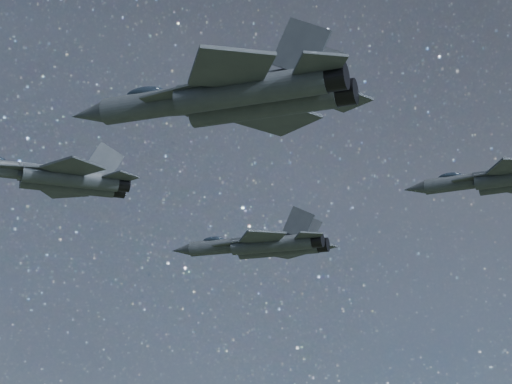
{
  "coord_description": "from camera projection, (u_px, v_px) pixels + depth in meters",
  "views": [
    {
      "loc": [
        2.78,
        -72.4,
        135.75
      ],
      "look_at": [
        -1.54,
        -1.12,
        158.35
      ],
      "focal_mm": 60.0,
      "sensor_mm": 36.0,
      "label": 1
    }
  ],
  "objects": [
    {
      "name": "jet_lead",
      "position": [
        54.0,
        177.0,
        76.44
      ],
      "size": [
        17.34,
        11.39,
        4.46
      ],
      "rotation": [
        0.0,
        0.0,
        0.42
      ],
      "color": "#2C3237"
    },
    {
      "name": "jet_left",
      "position": [
        262.0,
        245.0,
        93.06
      ],
      "size": [
        18.93,
        12.78,
        4.77
      ],
      "rotation": [
        0.0,
        0.0,
        -0.29
      ],
      "color": "#2C3237"
    },
    {
      "name": "jet_right",
      "position": [
        233.0,
        96.0,
        52.83
      ],
      "size": [
        19.96,
        13.48,
        5.03
      ],
      "rotation": [
        0.0,
        0.0,
        -0.29
      ],
      "color": "#2C3237"
    },
    {
      "name": "jet_slot",
      "position": [
        507.0,
        179.0,
        77.26
      ],
      "size": [
        16.46,
        10.89,
        4.2
      ],
      "rotation": [
        0.0,
        0.0,
        -0.38
      ],
      "color": "#2C3237"
    }
  ]
}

